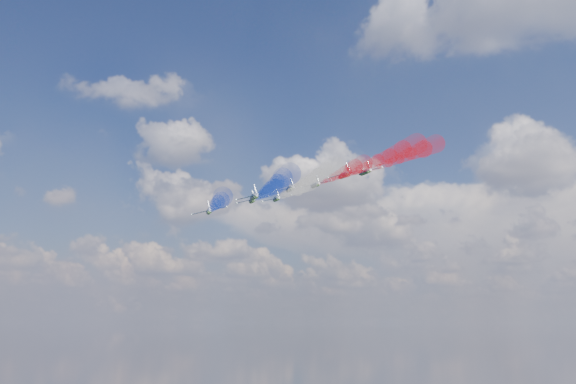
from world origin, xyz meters
The scene contains 16 objects.
jet_lead centered at (-3.42, -11.32, 144.01)m, with size 8.51×10.63×2.84m, color black, non-canonical shape.
trail_lead centered at (13.15, -28.57, 141.33)m, with size 3.54×38.75×3.54m, color white, non-canonical shape.
jet_inner_left centered at (-1.63, -24.55, 141.31)m, with size 8.51×10.63×2.84m, color black, non-canonical shape.
trail_inner_left centered at (14.94, -41.81, 138.62)m, with size 3.54×38.75×3.54m, color #1736CB, non-canonical shape.
jet_inner_right centered at (9.72, -12.65, 146.05)m, with size 8.51×10.63×2.84m, color black, non-canonical shape.
trail_inner_right centered at (26.28, -29.91, 143.37)m, with size 3.54×38.75×3.54m, color red, non-canonical shape.
jet_outer_left centered at (-2.70, -39.65, 136.42)m, with size 8.51×10.63×2.84m, color black, non-canonical shape.
trail_outer_left centered at (13.86, -56.90, 133.74)m, with size 3.54×38.75×3.54m, color #1736CB, non-canonical shape.
jet_center_third centered at (11.21, -26.63, 142.42)m, with size 8.51×10.63×2.84m, color black, non-canonical shape.
trail_center_third centered at (27.78, -43.88, 139.73)m, with size 3.54×38.75×3.54m, color white, non-canonical shape.
jet_outer_right centered at (24.73, -13.93, 147.26)m, with size 8.51×10.63×2.84m, color black, non-canonical shape.
trail_outer_right centered at (41.30, -31.19, 144.57)m, with size 3.54×38.75×3.54m, color red, non-canonical shape.
jet_rear_left centered at (12.62, -42.72, 137.71)m, with size 8.51×10.63×2.84m, color black, non-canonical shape.
trail_rear_left centered at (29.19, -59.97, 135.03)m, with size 3.54×38.75×3.54m, color #1736CB, non-canonical shape.
jet_rear_right centered at (27.09, -28.75, 143.33)m, with size 8.51×10.63×2.84m, color black, non-canonical shape.
trail_rear_right centered at (43.65, -46.01, 140.65)m, with size 3.54×38.75×3.54m, color red, non-canonical shape.
Camera 1 is at (93.48, -150.67, 111.15)m, focal length 39.91 mm.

